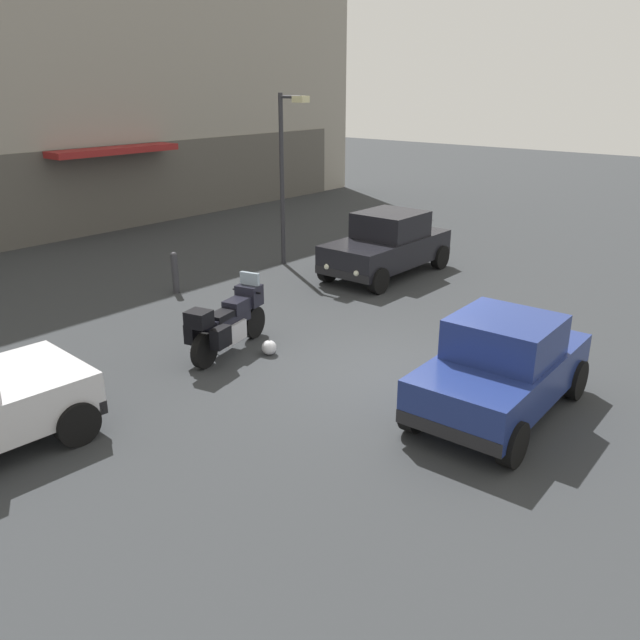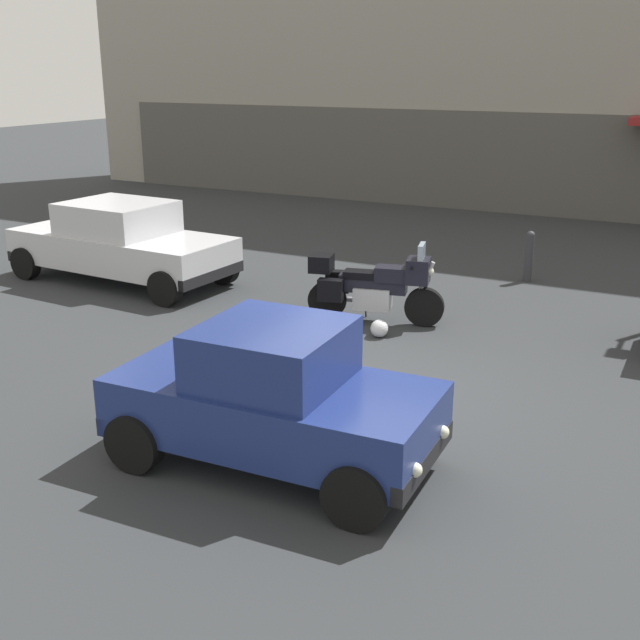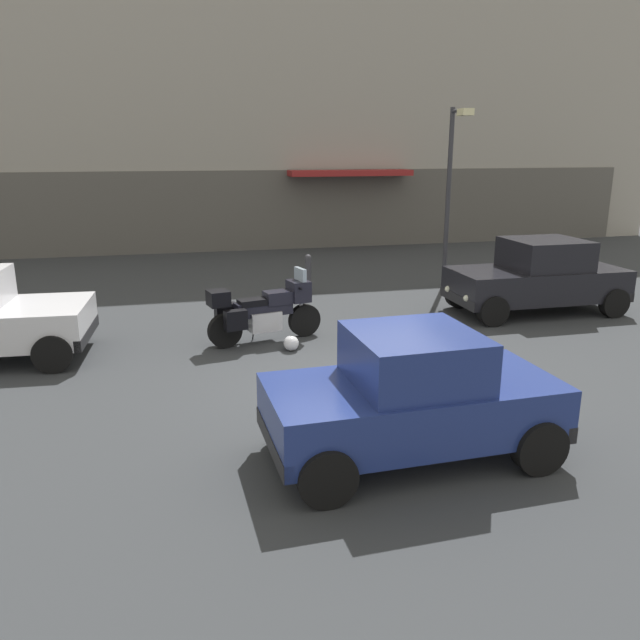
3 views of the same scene
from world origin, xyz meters
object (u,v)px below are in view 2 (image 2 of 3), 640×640
object	(u,v)px
motorcycle	(373,286)
car_compact_side	(274,398)
car_sedan_far	(121,242)
bollard_curbside	(529,255)
helmet	(379,328)

from	to	relation	value
motorcycle	car_compact_side	distance (m)	5.04
car_sedan_far	car_compact_side	bearing A→B (deg)	145.09
motorcycle	car_compact_side	world-z (taller)	car_compact_side
motorcycle	bollard_curbside	bearing A→B (deg)	52.42
helmet	car_sedan_far	size ratio (longest dim) A/B	0.06
bollard_curbside	motorcycle	bearing A→B (deg)	-114.23
motorcycle	car_compact_side	bearing A→B (deg)	-91.53
motorcycle	car_sedan_far	distance (m)	5.37
helmet	car_compact_side	bearing A→B (deg)	-81.67
car_compact_side	bollard_curbside	bearing A→B (deg)	83.67
motorcycle	bollard_curbside	xyz separation A→B (m)	(1.68, 3.74, -0.09)
helmet	motorcycle	bearing A→B (deg)	122.11
helmet	car_sedan_far	bearing A→B (deg)	172.63
helmet	car_compact_side	distance (m)	4.38
car_sedan_far	bollard_curbside	xyz separation A→B (m)	(7.05, 3.63, -0.25)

